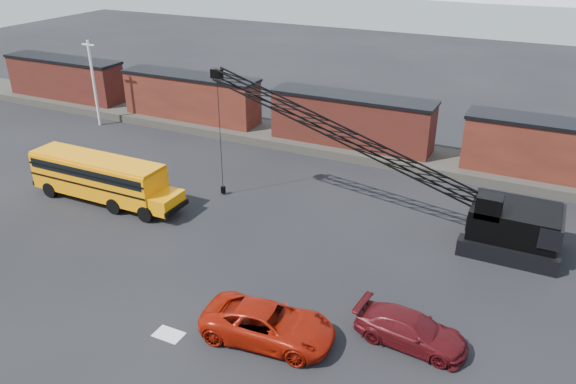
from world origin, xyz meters
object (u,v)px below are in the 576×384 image
at_px(school_bus, 102,178).
at_px(crawler_crane, 365,147).
at_px(red_pickup, 268,324).
at_px(maroon_suv, 411,330).

xyz_separation_m(school_bus, crawler_crane, (16.87, 5.23, 3.29)).
height_order(red_pickup, maroon_suv, red_pickup).
distance_m(school_bus, red_pickup, 18.63).
relative_size(school_bus, maroon_suv, 2.24).
distance_m(maroon_suv, crawler_crane, 12.79).
height_order(school_bus, crawler_crane, crawler_crane).
height_order(maroon_suv, crawler_crane, crawler_crane).
xyz_separation_m(red_pickup, maroon_suv, (5.99, 2.59, -0.11)).
bearing_deg(maroon_suv, red_pickup, 117.93).
height_order(red_pickup, crawler_crane, crawler_crane).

